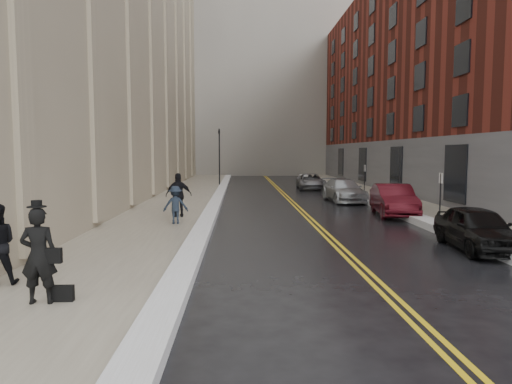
{
  "coord_description": "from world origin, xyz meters",
  "views": [
    {
      "loc": [
        -0.75,
        -11.29,
        3.13
      ],
      "look_at": [
        -0.14,
        6.01,
        1.6
      ],
      "focal_mm": 32.0,
      "sensor_mm": 36.0,
      "label": 1
    }
  ],
  "objects": [
    {
      "name": "snow_ridge_right",
      "position": [
        7.15,
        16.0,
        0.15
      ],
      "size": [
        0.85,
        60.8,
        0.3
      ],
      "primitive_type": "cube",
      "color": "white",
      "rests_on": "ground"
    },
    {
      "name": "sidewalk_left",
      "position": [
        -4.5,
        16.0,
        0.07
      ],
      "size": [
        4.0,
        64.0,
        0.15
      ],
      "primitive_type": "cube",
      "color": "gray",
      "rests_on": "ground"
    },
    {
      "name": "lane_stripe_a",
      "position": [
        2.38,
        16.0,
        0.0
      ],
      "size": [
        0.12,
        64.0,
        0.01
      ],
      "primitive_type": "cube",
      "color": "gold",
      "rests_on": "ground"
    },
    {
      "name": "parking_sign_far",
      "position": [
        7.9,
        20.0,
        1.36
      ],
      "size": [
        0.06,
        0.35,
        2.23
      ],
      "color": "black",
      "rests_on": "ground"
    },
    {
      "name": "tower_far_right",
      "position": [
        14.0,
        66.0,
        22.0
      ],
      "size": [
        22.0,
        18.0,
        44.0
      ],
      "primitive_type": "cube",
      "color": "slate",
      "rests_on": "ground"
    },
    {
      "name": "snow_ridge_left",
      "position": [
        -2.2,
        16.0,
        0.13
      ],
      "size": [
        0.7,
        60.8,
        0.26
      ],
      "primitive_type": "cube",
      "color": "white",
      "rests_on": "ground"
    },
    {
      "name": "parking_sign_near",
      "position": [
        7.9,
        8.0,
        1.36
      ],
      "size": [
        0.06,
        0.35,
        2.23
      ],
      "color": "black",
      "rests_on": "ground"
    },
    {
      "name": "pedestrian_b",
      "position": [
        -3.42,
        7.58,
        0.94
      ],
      "size": [
        1.05,
        0.65,
        1.57
      ],
      "primitive_type": "imported",
      "rotation": [
        0.0,
        0.0,
        3.21
      ],
      "color": "#1A232F",
      "rests_on": "sidewalk_left"
    },
    {
      "name": "ground",
      "position": [
        0.0,
        0.0,
        0.0
      ],
      "size": [
        160.0,
        160.0,
        0.0
      ],
      "primitive_type": "plane",
      "color": "black",
      "rests_on": "ground"
    },
    {
      "name": "sidewalk_right",
      "position": [
        9.0,
        16.0,
        0.07
      ],
      "size": [
        3.0,
        64.0,
        0.15
      ],
      "primitive_type": "cube",
      "color": "gray",
      "rests_on": "ground"
    },
    {
      "name": "lane_stripe_b",
      "position": [
        2.62,
        16.0,
        0.0
      ],
      "size": [
        0.12,
        64.0,
        0.01
      ],
      "primitive_type": "cube",
      "color": "gold",
      "rests_on": "ground"
    },
    {
      "name": "traffic_signal",
      "position": [
        -2.6,
        30.0,
        3.08
      ],
      "size": [
        0.18,
        0.15,
        5.2
      ],
      "color": "black",
      "rests_on": "ground"
    },
    {
      "name": "pedestrian_c",
      "position": [
        -3.56,
        9.6,
        1.15
      ],
      "size": [
        1.24,
        0.66,
        2.01
      ],
      "primitive_type": "imported",
      "rotation": [
        0.0,
        0.0,
        3.29
      ],
      "color": "black",
      "rests_on": "sidewalk_left"
    },
    {
      "name": "building_right",
      "position": [
        17.5,
        23.0,
        9.0
      ],
      "size": [
        14.0,
        50.0,
        18.0
      ],
      "primitive_type": "cube",
      "color": "maroon",
      "rests_on": "ground"
    },
    {
      "name": "car_maroon",
      "position": [
        6.8,
        10.75,
        0.77
      ],
      "size": [
        2.22,
        4.86,
        1.55
      ],
      "primitive_type": "imported",
      "rotation": [
        0.0,
        0.0,
        -0.13
      ],
      "color": "#4A0D15",
      "rests_on": "ground"
    },
    {
      "name": "pedestrian_main",
      "position": [
        -4.69,
        -2.38,
        1.11
      ],
      "size": [
        0.72,
        0.5,
        1.91
      ],
      "primitive_type": "imported",
      "rotation": [
        0.0,
        0.0,
        3.2
      ],
      "color": "black",
      "rests_on": "sidewalk_left"
    },
    {
      "name": "car_silver_near",
      "position": [
        5.79,
        17.15,
        0.71
      ],
      "size": [
        2.3,
        5.01,
        1.42
      ],
      "primitive_type": "imported",
      "rotation": [
        0.0,
        0.0,
        0.06
      ],
      "color": "#A7ABAF",
      "rests_on": "ground"
    },
    {
      "name": "car_black",
      "position": [
        6.8,
        2.8,
        0.7
      ],
      "size": [
        1.99,
        4.23,
        1.4
      ],
      "primitive_type": "imported",
      "rotation": [
        0.0,
        0.0,
        -0.08
      ],
      "color": "black",
      "rests_on": "ground"
    },
    {
      "name": "car_silver_far",
      "position": [
        5.2,
        26.83,
        0.65
      ],
      "size": [
        2.34,
        4.76,
        1.3
      ],
      "primitive_type": "imported",
      "rotation": [
        0.0,
        0.0,
        -0.04
      ],
      "color": "gray",
      "rests_on": "ground"
    }
  ]
}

